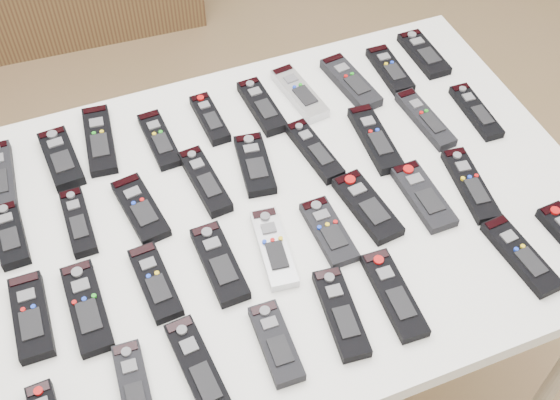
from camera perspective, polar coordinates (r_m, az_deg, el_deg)
name	(u,v)px	position (r m, az deg, el deg)	size (l,w,h in m)	color
ground	(301,331)	(2.14, 1.72, -10.63)	(4.00, 4.00, 0.00)	olive
table	(280,224)	(1.45, 0.00, -1.96)	(1.25, 0.88, 0.78)	white
remote_0	(0,177)	(1.55, -21.80, 1.74)	(0.06, 0.19, 0.02)	black
remote_1	(61,158)	(1.55, -17.36, 3.24)	(0.06, 0.17, 0.02)	black
remote_2	(100,140)	(1.57, -14.46, 4.74)	(0.06, 0.20, 0.02)	black
remote_3	(159,140)	(1.54, -9.77, 4.85)	(0.05, 0.17, 0.02)	black
remote_4	(210,119)	(1.57, -5.72, 6.59)	(0.04, 0.15, 0.02)	black
remote_5	(262,106)	(1.59, -1.50, 7.61)	(0.05, 0.17, 0.02)	black
remote_6	(299,93)	(1.63, 1.58, 8.66)	(0.05, 0.18, 0.02)	#B7B7BC
remote_7	(351,82)	(1.66, 5.76, 9.48)	(0.06, 0.19, 0.02)	black
remote_8	(390,70)	(1.71, 8.92, 10.41)	(0.05, 0.16, 0.02)	black
remote_9	(424,54)	(1.77, 11.60, 11.55)	(0.06, 0.16, 0.02)	black
remote_10	(10,235)	(1.45, -21.08, -2.67)	(0.05, 0.15, 0.02)	black
remote_11	(78,222)	(1.43, -16.08, -1.74)	(0.05, 0.16, 0.02)	black
remote_12	(141,209)	(1.42, -11.27, -0.70)	(0.06, 0.17, 0.02)	black
remote_13	(205,181)	(1.44, -6.11, 1.54)	(0.05, 0.18, 0.02)	black
remote_14	(255,164)	(1.47, -2.06, 2.91)	(0.06, 0.16, 0.02)	black
remote_15	(315,151)	(1.49, 2.82, 4.00)	(0.05, 0.18, 0.02)	black
remote_16	(375,139)	(1.53, 7.72, 4.95)	(0.05, 0.19, 0.02)	black
remote_17	(425,119)	(1.60, 11.71, 6.46)	(0.04, 0.18, 0.02)	black
remote_18	(476,112)	(1.64, 15.63, 6.94)	(0.04, 0.17, 0.02)	black
remote_19	(31,317)	(1.32, -19.57, -8.92)	(0.06, 0.17, 0.02)	black
remote_20	(87,307)	(1.31, -15.42, -8.41)	(0.06, 0.19, 0.02)	black
remote_21	(155,282)	(1.31, -10.11, -6.59)	(0.05, 0.17, 0.02)	black
remote_22	(220,263)	(1.32, -4.94, -5.15)	(0.06, 0.18, 0.02)	black
remote_23	(274,248)	(1.33, -0.51, -3.92)	(0.05, 0.18, 0.02)	#B7B7BC
remote_24	(329,232)	(1.36, 3.98, -2.58)	(0.06, 0.16, 0.02)	black
remote_25	(367,206)	(1.40, 7.10, -0.53)	(0.06, 0.18, 0.02)	black
remote_26	(423,196)	(1.44, 11.56, 0.32)	(0.06, 0.17, 0.02)	black
remote_27	(470,185)	(1.48, 15.20, 1.20)	(0.05, 0.19, 0.02)	black
remote_29	(135,389)	(1.21, -11.73, -14.82)	(0.05, 0.17, 0.02)	black
remote_30	(200,371)	(1.21, -6.54, -13.63)	(0.05, 0.21, 0.02)	black
remote_31	(276,343)	(1.22, -0.32, -11.55)	(0.05, 0.15, 0.02)	black
remote_32	(341,313)	(1.26, 4.97, -9.15)	(0.05, 0.18, 0.02)	black
remote_33	(394,295)	(1.29, 9.25, -7.60)	(0.05, 0.19, 0.02)	black
remote_34	(521,256)	(1.40, 18.97, -4.29)	(0.05, 0.18, 0.02)	black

